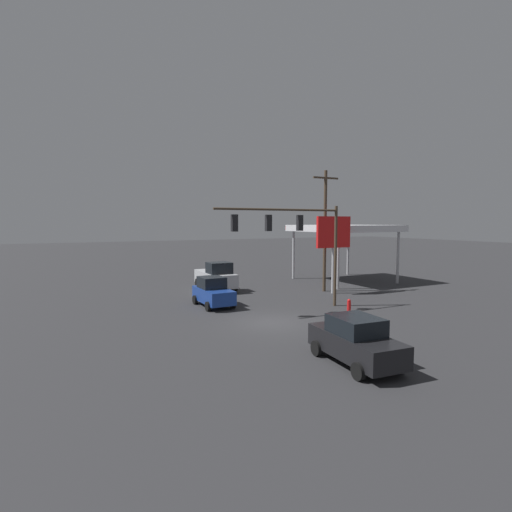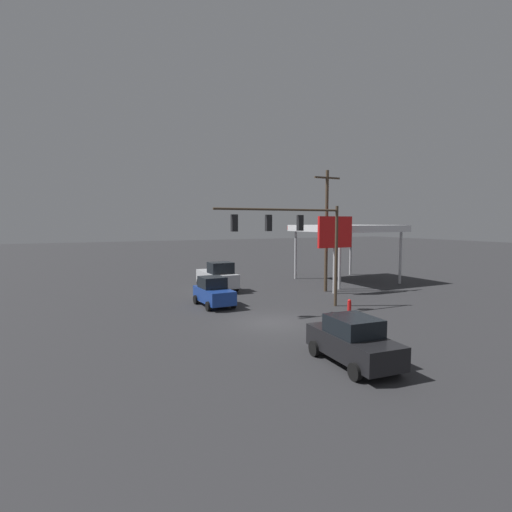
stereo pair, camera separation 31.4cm
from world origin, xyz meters
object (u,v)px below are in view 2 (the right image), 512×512
object	(u,v)px
pickup_parked	(218,277)
fire_hydrant	(349,306)
price_sign	(335,236)
hatchback_crossing	(214,292)
traffic_signal_assembly	(294,232)
sedan_waiting	(353,341)
utility_pole	(326,228)

from	to	relation	value
pickup_parked	fire_hydrant	distance (m)	12.46
price_sign	hatchback_crossing	distance (m)	10.89
price_sign	fire_hydrant	xyz separation A→B (m)	(3.39, 6.01, -4.17)
hatchback_crossing	fire_hydrant	bearing A→B (deg)	49.07
traffic_signal_assembly	price_sign	xyz separation A→B (m)	(-6.18, -3.87, -0.46)
price_sign	hatchback_crossing	size ratio (longest dim) A/B	1.60
price_sign	hatchback_crossing	bearing A→B (deg)	1.39
traffic_signal_assembly	price_sign	bearing A→B (deg)	-147.94
traffic_signal_assembly	sedan_waiting	size ratio (longest dim) A/B	1.95
fire_hydrant	pickup_parked	bearing A→B (deg)	-69.48
utility_pole	sedan_waiting	distance (m)	17.46
price_sign	sedan_waiting	distance (m)	16.45
utility_pole	traffic_signal_assembly	bearing A→B (deg)	38.90
sedan_waiting	fire_hydrant	world-z (taller)	sedan_waiting
traffic_signal_assembly	price_sign	size ratio (longest dim) A/B	1.44
utility_pole	pickup_parked	bearing A→B (deg)	-30.46
utility_pole	fire_hydrant	distance (m)	9.19
traffic_signal_assembly	hatchback_crossing	bearing A→B (deg)	-41.63
utility_pole	pickup_parked	distance (m)	9.85
sedan_waiting	fire_hydrant	size ratio (longest dim) A/B	5.14
traffic_signal_assembly	pickup_parked	world-z (taller)	traffic_signal_assembly
pickup_parked	traffic_signal_assembly	bearing A→B (deg)	9.87
price_sign	pickup_parked	distance (m)	10.20
pickup_parked	fire_hydrant	world-z (taller)	pickup_parked
hatchback_crossing	pickup_parked	xyz separation A→B (m)	(-2.51, -5.89, 0.16)
hatchback_crossing	pickup_parked	size ratio (longest dim) A/B	0.73
traffic_signal_assembly	fire_hydrant	distance (m)	5.81
traffic_signal_assembly	sedan_waiting	world-z (taller)	traffic_signal_assembly
hatchback_crossing	sedan_waiting	xyz separation A→B (m)	(-1.15, 12.96, 0.00)
traffic_signal_assembly	utility_pole	size ratio (longest dim) A/B	0.90
traffic_signal_assembly	sedan_waiting	distance (m)	10.61
sedan_waiting	pickup_parked	size ratio (longest dim) A/B	0.87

